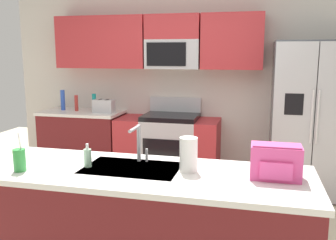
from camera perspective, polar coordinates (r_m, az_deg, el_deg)
The scene contains 14 objects.
kitchen_wall_unit at distance 5.12m, azimuth 1.92°, elevation 7.65°, with size 5.20×0.43×2.60m.
back_counter at distance 5.45m, azimuth -12.91°, elevation -3.31°, with size 1.13×0.63×0.90m.
range_oven at distance 5.03m, azimuth 0.03°, elevation -4.29°, with size 1.36×0.61×1.10m.
refrigerator at distance 4.76m, azimuth 20.96°, elevation 0.13°, with size 0.90×0.76×1.85m.
island_counter at distance 2.78m, azimuth -3.76°, elevation -16.57°, with size 2.34×0.81×0.90m.
toaster at distance 5.15m, azimuth -9.84°, elevation 2.13°, with size 0.28×0.16×0.18m.
pepper_mill at distance 5.38m, azimuth -13.91°, elevation 2.54°, with size 0.05×0.05×0.22m, color #B2332D.
bottle_teal at distance 5.32m, azimuth -11.28°, elevation 2.68°, with size 0.06×0.06×0.24m, color teal.
bottle_blue at distance 5.52m, azimuth -15.87°, elevation 2.97°, with size 0.06×0.06×0.29m, color blue.
sink_faucet at distance 2.77m, azimuth -4.57°, elevation -3.14°, with size 0.08×0.21×0.28m.
drink_cup_green at distance 2.77m, azimuth -21.86°, elevation -5.72°, with size 0.08×0.08×0.28m.
soap_dispenser at distance 2.74m, azimuth -12.26°, elevation -5.66°, with size 0.06×0.06×0.17m.
paper_towel_roll at distance 2.56m, azimuth 3.17°, elevation -5.33°, with size 0.12×0.12×0.24m, color white.
backpack at distance 2.52m, azimuth 16.23°, elevation -6.06°, with size 0.32×0.22×0.23m.
Camera 1 is at (0.90, -2.92, 1.71)m, focal length 39.65 mm.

